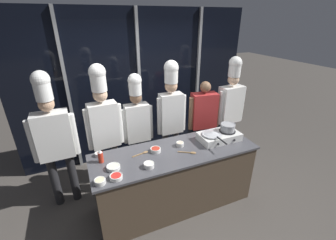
% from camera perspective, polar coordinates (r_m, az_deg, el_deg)
% --- Properties ---
extents(ground_plane, '(24.00, 24.00, 0.00)m').
position_cam_1_polar(ground_plane, '(3.60, 1.68, -20.10)').
color(ground_plane, '#47423D').
extents(window_wall_back, '(4.28, 0.09, 2.70)m').
position_cam_1_polar(window_wall_back, '(4.22, -7.33, 8.24)').
color(window_wall_back, black).
rests_on(window_wall_back, ground_plane).
extents(demo_counter, '(2.23, 0.75, 0.90)m').
position_cam_1_polar(demo_counter, '(3.29, 1.78, -14.49)').
color(demo_counter, '#4C3D2D').
rests_on(demo_counter, ground_plane).
extents(portable_stove, '(0.59, 0.35, 0.12)m').
position_cam_1_polar(portable_stove, '(3.34, 12.84, -4.05)').
color(portable_stove, silver).
rests_on(portable_stove, demo_counter).
extents(frying_pan, '(0.28, 0.49, 0.04)m').
position_cam_1_polar(frying_pan, '(3.22, 11.05, -3.34)').
color(frying_pan, '#ADAFB5').
rests_on(frying_pan, portable_stove).
extents(stock_pot, '(0.23, 0.21, 0.11)m').
position_cam_1_polar(stock_pot, '(3.36, 14.93, -1.78)').
color(stock_pot, '#93969B').
rests_on(stock_pot, portable_stove).
extents(squeeze_bottle_chili, '(0.06, 0.06, 0.18)m').
position_cam_1_polar(squeeze_bottle_chili, '(2.89, -16.75, -8.81)').
color(squeeze_bottle_chili, red).
rests_on(squeeze_bottle_chili, demo_counter).
extents(prep_bowl_chicken, '(0.11, 0.11, 0.06)m').
position_cam_1_polar(prep_bowl_chicken, '(3.12, 3.07, -6.08)').
color(prep_bowl_chicken, white).
rests_on(prep_bowl_chicken, demo_counter).
extents(prep_bowl_rice, '(0.09, 0.09, 0.05)m').
position_cam_1_polar(prep_bowl_rice, '(3.05, -17.26, -8.27)').
color(prep_bowl_rice, white).
rests_on(prep_bowl_rice, demo_counter).
extents(prep_bowl_bean_sprouts, '(0.16, 0.16, 0.05)m').
position_cam_1_polar(prep_bowl_bean_sprouts, '(2.76, -13.70, -11.54)').
color(prep_bowl_bean_sprouts, white).
rests_on(prep_bowl_bean_sprouts, demo_counter).
extents(prep_bowl_bell_pepper, '(0.14, 0.14, 0.05)m').
position_cam_1_polar(prep_bowl_bell_pepper, '(2.62, -13.04, -13.83)').
color(prep_bowl_bell_pepper, white).
rests_on(prep_bowl_bell_pepper, demo_counter).
extents(prep_bowl_garlic, '(0.13, 0.13, 0.06)m').
position_cam_1_polar(prep_bowl_garlic, '(2.72, -4.86, -11.27)').
color(prep_bowl_garlic, white).
rests_on(prep_bowl_garlic, demo_counter).
extents(prep_bowl_chili_flakes, '(0.14, 0.14, 0.05)m').
position_cam_1_polar(prep_bowl_chili_flakes, '(3.00, -3.16, -7.52)').
color(prep_bowl_chili_flakes, white).
rests_on(prep_bowl_chili_flakes, demo_counter).
extents(prep_bowl_noodles, '(0.12, 0.12, 0.06)m').
position_cam_1_polar(prep_bowl_noodles, '(2.59, -16.88, -14.66)').
color(prep_bowl_noodles, white).
rests_on(prep_bowl_noodles, demo_counter).
extents(serving_spoon_slotted, '(0.23, 0.15, 0.02)m').
position_cam_1_polar(serving_spoon_slotted, '(2.99, 5.77, -8.23)').
color(serving_spoon_slotted, olive).
rests_on(serving_spoon_slotted, demo_counter).
extents(serving_spoon_solid, '(0.23, 0.07, 0.02)m').
position_cam_1_polar(serving_spoon_solid, '(2.99, -6.30, -8.32)').
color(serving_spoon_solid, olive).
rests_on(serving_spoon_solid, demo_counter).
extents(chef_head, '(0.58, 0.24, 1.97)m').
position_cam_1_polar(chef_head, '(3.31, -27.05, -3.34)').
color(chef_head, '#232326').
rests_on(chef_head, ground_plane).
extents(chef_sous, '(0.52, 0.24, 2.00)m').
position_cam_1_polar(chef_sous, '(3.29, -16.02, -0.47)').
color(chef_sous, '#4C4C51').
rests_on(chef_sous, ground_plane).
extents(chef_line, '(0.48, 0.20, 1.81)m').
position_cam_1_polar(chef_line, '(3.50, -7.83, -0.23)').
color(chef_line, '#4C4C51').
rests_on(chef_line, ground_plane).
extents(chef_pastry, '(0.48, 0.22, 1.97)m').
position_cam_1_polar(chef_pastry, '(3.56, 0.77, 2.59)').
color(chef_pastry, '#4C4C51').
rests_on(chef_pastry, ground_plane).
extents(person_guest, '(0.56, 0.28, 1.58)m').
position_cam_1_polar(person_guest, '(3.95, 8.98, 0.80)').
color(person_guest, '#232326').
rests_on(person_guest, ground_plane).
extents(chef_apprentice, '(0.56, 0.25, 1.96)m').
position_cam_1_polar(chef_apprentice, '(4.12, 15.61, 4.06)').
color(chef_apprentice, '#4C4C51').
rests_on(chef_apprentice, ground_plane).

